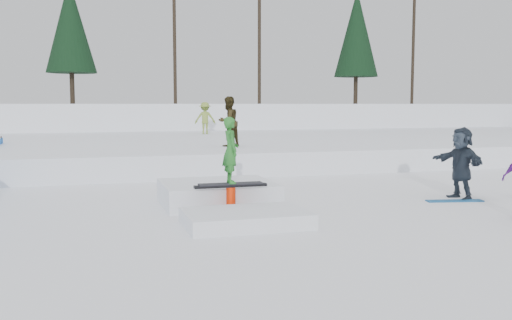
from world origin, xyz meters
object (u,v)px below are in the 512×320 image
object	(u,v)px
walker_olive	(228,122)
spectator_dark	(461,163)
walker_ygreen	(205,118)
jib_rail_feature	(225,197)

from	to	relation	value
walker_olive	spectator_dark	distance (m)	9.47
walker_ygreen	spectator_dark	bearing A→B (deg)	111.44
jib_rail_feature	walker_olive	bearing A→B (deg)	75.47
walker_olive	walker_ygreen	bearing A→B (deg)	-126.88
spectator_dark	walker_olive	bearing A→B (deg)	-160.92
walker_olive	walker_ygreen	distance (m)	8.99
walker_ygreen	spectator_dark	world-z (taller)	walker_ygreen
walker_olive	walker_ygreen	xyz separation A→B (m)	(0.95, 8.94, -0.09)
walker_ygreen	jib_rail_feature	world-z (taller)	walker_ygreen
spectator_dark	jib_rail_feature	xyz separation A→B (m)	(-6.07, 0.21, -0.60)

